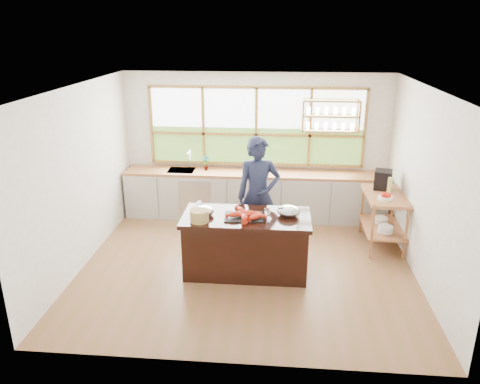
# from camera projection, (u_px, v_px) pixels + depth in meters

# --- Properties ---
(ground_plane) EXTENTS (5.00, 5.00, 0.00)m
(ground_plane) POSITION_uv_depth(u_px,v_px,m) (247.00, 265.00, 7.24)
(ground_plane) COLOR brown
(room_shell) EXTENTS (5.02, 4.52, 2.71)m
(room_shell) POSITION_uv_depth(u_px,v_px,m) (252.00, 146.00, 7.13)
(room_shell) COLOR white
(room_shell) RESTS_ON ground_plane
(back_counter) EXTENTS (4.90, 0.63, 0.90)m
(back_counter) POSITION_uv_depth(u_px,v_px,m) (254.00, 194.00, 8.91)
(back_counter) COLOR #AEACA5
(back_counter) RESTS_ON ground_plane
(right_shelf_unit) EXTENTS (0.62, 1.10, 0.90)m
(right_shelf_unit) POSITION_uv_depth(u_px,v_px,m) (384.00, 212.00, 7.69)
(right_shelf_unit) COLOR #AC6342
(right_shelf_unit) RESTS_ON ground_plane
(island) EXTENTS (1.85, 0.90, 0.90)m
(island) POSITION_uv_depth(u_px,v_px,m) (246.00, 244.00, 6.90)
(island) COLOR black
(island) RESTS_ON ground_plane
(cook) EXTENTS (0.77, 0.59, 1.89)m
(cook) POSITION_uv_depth(u_px,v_px,m) (258.00, 196.00, 7.41)
(cook) COLOR #1A1F38
(cook) RESTS_ON ground_plane
(potted_plant) EXTENTS (0.17, 0.14, 0.28)m
(potted_plant) POSITION_uv_depth(u_px,v_px,m) (206.00, 163.00, 8.84)
(potted_plant) COLOR slate
(potted_plant) RESTS_ON back_counter
(cutting_board) EXTENTS (0.45, 0.37, 0.01)m
(cutting_board) POSITION_uv_depth(u_px,v_px,m) (258.00, 172.00, 8.75)
(cutting_board) COLOR green
(cutting_board) RESTS_ON back_counter
(espresso_machine) EXTENTS (0.34, 0.35, 0.32)m
(espresso_machine) POSITION_uv_depth(u_px,v_px,m) (383.00, 180.00, 7.82)
(espresso_machine) COLOR black
(espresso_machine) RESTS_ON right_shelf_unit
(wine_bottle) EXTENTS (0.08, 0.08, 0.29)m
(wine_bottle) POSITION_uv_depth(u_px,v_px,m) (390.00, 186.00, 7.54)
(wine_bottle) COLOR #C0C35F
(wine_bottle) RESTS_ON right_shelf_unit
(fruit_bowl) EXTENTS (0.24, 0.24, 0.11)m
(fruit_bowl) POSITION_uv_depth(u_px,v_px,m) (386.00, 197.00, 7.37)
(fruit_bowl) COLOR white
(fruit_bowl) RESTS_ON right_shelf_unit
(slate_board) EXTENTS (0.58, 0.44, 0.02)m
(slate_board) POSITION_uv_depth(u_px,v_px,m) (244.00, 217.00, 6.69)
(slate_board) COLOR black
(slate_board) RESTS_ON island
(lobster_pile) EXTENTS (0.52, 0.48, 0.08)m
(lobster_pile) POSITION_uv_depth(u_px,v_px,m) (245.00, 214.00, 6.65)
(lobster_pile) COLOR red
(lobster_pile) RESTS_ON slate_board
(mixing_bowl_left) EXTENTS (0.29, 0.29, 0.14)m
(mixing_bowl_left) POSITION_uv_depth(u_px,v_px,m) (204.00, 211.00, 6.77)
(mixing_bowl_left) COLOR #B0B2B8
(mixing_bowl_left) RESTS_ON island
(mixing_bowl_right) EXTENTS (0.32, 0.32, 0.16)m
(mixing_bowl_right) POSITION_uv_depth(u_px,v_px,m) (288.00, 211.00, 6.74)
(mixing_bowl_right) COLOR #B0B2B8
(mixing_bowl_right) RESTS_ON island
(wine_glass) EXTENTS (0.08, 0.08, 0.22)m
(wine_glass) POSITION_uv_depth(u_px,v_px,m) (267.00, 212.00, 6.47)
(wine_glass) COLOR white
(wine_glass) RESTS_ON island
(wicker_basket) EXTENTS (0.26, 0.26, 0.17)m
(wicker_basket) POSITION_uv_depth(u_px,v_px,m) (199.00, 216.00, 6.53)
(wicker_basket) COLOR tan
(wicker_basket) RESTS_ON island
(parchment_roll) EXTENTS (0.12, 0.31, 0.08)m
(parchment_roll) POSITION_uv_depth(u_px,v_px,m) (197.00, 206.00, 6.99)
(parchment_roll) COLOR silver
(parchment_roll) RESTS_ON island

